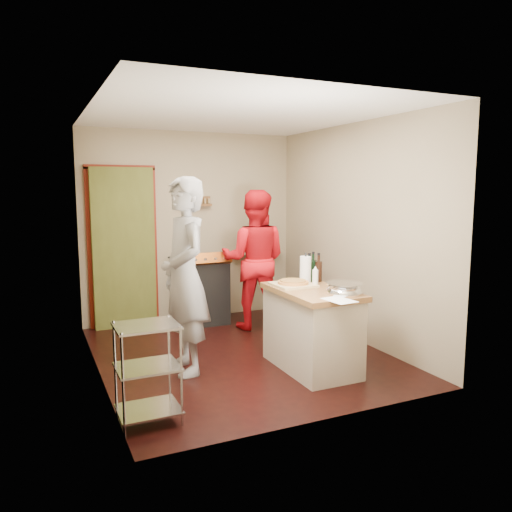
# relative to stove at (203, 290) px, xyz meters

# --- Properties ---
(floor) EXTENTS (3.50, 3.50, 0.00)m
(floor) POSITION_rel_stove_xyz_m (-0.05, -1.42, -0.45)
(floor) COLOR black
(floor) RESTS_ON ground
(back_wall) EXTENTS (3.00, 0.44, 2.60)m
(back_wall) POSITION_rel_stove_xyz_m (-0.69, 0.36, 0.68)
(back_wall) COLOR gray
(back_wall) RESTS_ON ground
(left_wall) EXTENTS (0.04, 3.50, 2.60)m
(left_wall) POSITION_rel_stove_xyz_m (-1.55, -1.42, 0.85)
(left_wall) COLOR gray
(left_wall) RESTS_ON ground
(right_wall) EXTENTS (0.04, 3.50, 2.60)m
(right_wall) POSITION_rel_stove_xyz_m (1.45, -1.42, 0.85)
(right_wall) COLOR gray
(right_wall) RESTS_ON ground
(ceiling) EXTENTS (3.00, 3.50, 0.02)m
(ceiling) POSITION_rel_stove_xyz_m (-0.05, -1.42, 2.16)
(ceiling) COLOR white
(ceiling) RESTS_ON back_wall
(stove) EXTENTS (0.60, 0.63, 1.00)m
(stove) POSITION_rel_stove_xyz_m (0.00, 0.00, 0.00)
(stove) COLOR black
(stove) RESTS_ON ground
(wire_shelving) EXTENTS (0.48, 0.40, 0.80)m
(wire_shelving) POSITION_rel_stove_xyz_m (-1.33, -2.62, -0.01)
(wire_shelving) COLOR silver
(wire_shelving) RESTS_ON ground
(island) EXTENTS (0.65, 1.25, 1.14)m
(island) POSITION_rel_stove_xyz_m (0.45, -2.14, -0.00)
(island) COLOR beige
(island) RESTS_ON ground
(person_stripe) EXTENTS (0.50, 0.73, 1.95)m
(person_stripe) POSITION_rel_stove_xyz_m (-0.74, -1.68, 0.52)
(person_stripe) COLOR #AAA9AE
(person_stripe) RESTS_ON ground
(person_red) EXTENTS (1.10, 1.03, 1.81)m
(person_red) POSITION_rel_stove_xyz_m (0.54, -0.51, 0.46)
(person_red) COLOR red
(person_red) RESTS_ON ground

